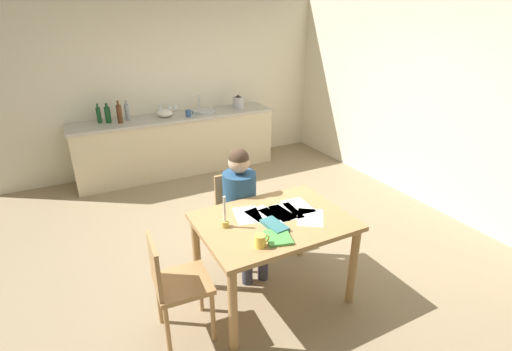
# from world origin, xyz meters

# --- Properties ---
(ground_plane) EXTENTS (5.20, 5.20, 0.04)m
(ground_plane) POSITION_xyz_m (0.00, 0.00, -0.02)
(ground_plane) COLOR #937F60
(wall_back) EXTENTS (5.20, 0.12, 2.60)m
(wall_back) POSITION_xyz_m (0.00, 2.60, 1.30)
(wall_back) COLOR silver
(wall_back) RESTS_ON ground
(wall_right) EXTENTS (0.12, 5.20, 2.60)m
(wall_right) POSITION_xyz_m (2.60, 0.00, 1.30)
(wall_right) COLOR silver
(wall_right) RESTS_ON ground
(kitchen_counter) EXTENTS (3.05, 0.64, 0.90)m
(kitchen_counter) POSITION_xyz_m (0.00, 2.24, 0.45)
(kitchen_counter) COLOR beige
(kitchen_counter) RESTS_ON ground
(dining_table) EXTENTS (1.23, 0.90, 0.77)m
(dining_table) POSITION_xyz_m (-0.11, -0.94, 0.65)
(dining_table) COLOR tan
(dining_table) RESTS_ON ground
(chair_at_table) EXTENTS (0.43, 0.43, 0.87)m
(chair_at_table) POSITION_xyz_m (-0.13, -0.25, 0.49)
(chair_at_table) COLOR tan
(chair_at_table) RESTS_ON ground
(person_seated) EXTENTS (0.34, 0.61, 1.19)m
(person_seated) POSITION_xyz_m (-0.14, -0.40, 0.68)
(person_seated) COLOR navy
(person_seated) RESTS_ON ground
(chair_side_empty) EXTENTS (0.43, 0.43, 0.88)m
(chair_side_empty) POSITION_xyz_m (-0.98, -1.00, 0.50)
(chair_side_empty) COLOR tan
(chair_side_empty) RESTS_ON ground
(coffee_mug) EXTENTS (0.12, 0.08, 0.10)m
(coffee_mug) POSITION_xyz_m (-0.39, -1.23, 0.81)
(coffee_mug) COLOR #F2CC4C
(coffee_mug) RESTS_ON dining_table
(candlestick) EXTENTS (0.06, 0.06, 0.27)m
(candlestick) POSITION_xyz_m (-0.51, -0.86, 0.84)
(candlestick) COLOR gold
(candlestick) RESTS_ON dining_table
(book_magazine) EXTENTS (0.15, 0.25, 0.03)m
(book_magazine) POSITION_xyz_m (-0.16, -1.05, 0.78)
(book_magazine) COLOR #367379
(book_magazine) RESTS_ON dining_table
(book_cookery) EXTENTS (0.24, 0.26, 0.02)m
(book_cookery) POSITION_xyz_m (-0.22, -1.20, 0.78)
(book_cookery) COLOR #4FA248
(book_cookery) RESTS_ON dining_table
(paper_letter) EXTENTS (0.25, 0.32, 0.00)m
(paper_letter) POSITION_xyz_m (-0.15, -0.84, 0.77)
(paper_letter) COLOR white
(paper_letter) RESTS_ON dining_table
(paper_bill) EXTENTS (0.27, 0.33, 0.00)m
(paper_bill) POSITION_xyz_m (-0.27, -0.78, 0.77)
(paper_bill) COLOR white
(paper_bill) RESTS_ON dining_table
(paper_envelope) EXTENTS (0.23, 0.31, 0.00)m
(paper_envelope) POSITION_xyz_m (0.19, -0.84, 0.77)
(paper_envelope) COLOR white
(paper_envelope) RESTS_ON dining_table
(paper_receipt) EXTENTS (0.34, 0.36, 0.00)m
(paper_receipt) POSITION_xyz_m (0.17, -1.06, 0.77)
(paper_receipt) COLOR white
(paper_receipt) RESTS_ON dining_table
(paper_notice) EXTENTS (0.25, 0.32, 0.00)m
(paper_notice) POSITION_xyz_m (-0.03, -0.88, 0.77)
(paper_notice) COLOR white
(paper_notice) RESTS_ON dining_table
(paper_flyer) EXTENTS (0.23, 0.31, 0.00)m
(paper_flyer) POSITION_xyz_m (0.05, -0.88, 0.77)
(paper_flyer) COLOR white
(paper_flyer) RESTS_ON dining_table
(sink_unit) EXTENTS (0.36, 0.36, 0.24)m
(sink_unit) POSITION_xyz_m (0.45, 2.24, 0.92)
(sink_unit) COLOR #B2B7BC
(sink_unit) RESTS_ON kitchen_counter
(bottle_oil) EXTENTS (0.06, 0.06, 0.27)m
(bottle_oil) POSITION_xyz_m (-1.05, 2.33, 1.02)
(bottle_oil) COLOR #194C23
(bottle_oil) RESTS_ON kitchen_counter
(bottle_vinegar) EXTENTS (0.08, 0.08, 0.28)m
(bottle_vinegar) POSITION_xyz_m (-0.94, 2.29, 1.02)
(bottle_vinegar) COLOR #194C23
(bottle_vinegar) RESTS_ON kitchen_counter
(bottle_wine_red) EXTENTS (0.07, 0.07, 0.32)m
(bottle_wine_red) POSITION_xyz_m (-0.80, 2.19, 1.03)
(bottle_wine_red) COLOR #593319
(bottle_wine_red) RESTS_ON kitchen_counter
(bottle_sauce) EXTENTS (0.06, 0.06, 0.28)m
(bottle_sauce) POSITION_xyz_m (-0.67, 2.31, 1.02)
(bottle_sauce) COLOR #8C999E
(bottle_sauce) RESTS_ON kitchen_counter
(mixing_bowl) EXTENTS (0.24, 0.24, 0.11)m
(mixing_bowl) POSITION_xyz_m (-0.15, 2.24, 0.95)
(mixing_bowl) COLOR white
(mixing_bowl) RESTS_ON kitchen_counter
(stovetop_kettle) EXTENTS (0.18, 0.18, 0.22)m
(stovetop_kettle) POSITION_xyz_m (1.05, 2.24, 1.00)
(stovetop_kettle) COLOR #B7BABF
(stovetop_kettle) RESTS_ON kitchen_counter
(wine_glass_near_sink) EXTENTS (0.07, 0.07, 0.15)m
(wine_glass_near_sink) POSITION_xyz_m (0.06, 2.39, 1.01)
(wine_glass_near_sink) COLOR silver
(wine_glass_near_sink) RESTS_ON kitchen_counter
(wine_glass_by_kettle) EXTENTS (0.07, 0.07, 0.15)m
(wine_glass_by_kettle) POSITION_xyz_m (-0.03, 2.39, 1.01)
(wine_glass_by_kettle) COLOR silver
(wine_glass_by_kettle) RESTS_ON kitchen_counter
(wine_glass_back_left) EXTENTS (0.07, 0.07, 0.15)m
(wine_glass_back_left) POSITION_xyz_m (-0.18, 2.39, 1.01)
(wine_glass_back_left) COLOR silver
(wine_glass_back_left) RESTS_ON kitchen_counter
(teacup_on_counter) EXTENTS (0.12, 0.08, 0.10)m
(teacup_on_counter) POSITION_xyz_m (0.16, 2.09, 0.95)
(teacup_on_counter) COLOR #33598C
(teacup_on_counter) RESTS_ON kitchen_counter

